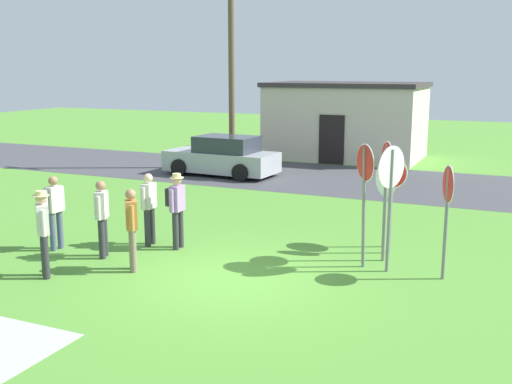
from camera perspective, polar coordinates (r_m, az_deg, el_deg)
The scene contains 17 objects.
ground_plane at distance 12.00m, azimuth -2.00°, elevation -8.23°, with size 80.00×80.00×0.00m, color #518E33.
street_asphalt at distance 22.54m, azimuth 10.98°, elevation 0.95°, with size 60.00×6.40×0.01m, color #424247.
building_background at distance 28.27m, azimuth 8.41°, elevation 6.64°, with size 6.86×4.51×3.41m.
utility_pole at distance 25.00m, azimuth -2.32°, elevation 12.24°, with size 1.80×0.24×8.38m.
parked_car_on_street at distance 23.48m, azimuth -3.14°, elevation 3.26°, with size 4.38×2.18×1.51m.
stop_sign_rear_right at distance 13.03m, azimuth 12.04°, elevation 1.11°, with size 0.37×0.66×2.57m.
stop_sign_rear_left at distance 13.66m, azimuth 12.52°, elevation 0.32°, with size 0.69×0.15×2.17m.
stop_sign_center_cluster at distance 12.33m, azimuth 12.44°, elevation 0.61°, with size 0.36×0.78×2.57m.
stop_sign_leaning_right at distance 12.20m, azimuth 17.40°, elevation -0.92°, with size 0.29×0.69×2.25m.
stop_sign_nearest at distance 12.52m, azimuth 10.08°, elevation 0.80°, with size 0.53×0.61×2.57m.
stop_sign_far_back at distance 14.13m, azimuth 11.99°, elevation 0.25°, with size 0.59×0.57×1.99m.
person_with_sunhat at distance 13.56m, azimuth -14.17°, elevation -2.06°, with size 0.34×0.53×1.69m.
person_in_blue at distance 12.53m, azimuth -11.51°, elevation -3.05°, with size 0.40×0.47×1.69m.
person_holding_notes at distance 12.59m, azimuth -19.25°, elevation -3.25°, with size 0.44×0.42×1.74m.
person_near_signs at distance 14.45m, azimuth -18.32°, elevation -1.35°, with size 0.37×0.57×1.69m.
person_in_teal at distance 13.90m, azimuth -7.42°, elevation -1.23°, with size 0.40×0.57×1.74m.
person_on_left at distance 14.27m, azimuth -9.95°, elevation -1.21°, with size 0.25×0.57×1.69m.
Camera 1 is at (5.01, -10.12, 4.05)m, focal length 42.88 mm.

